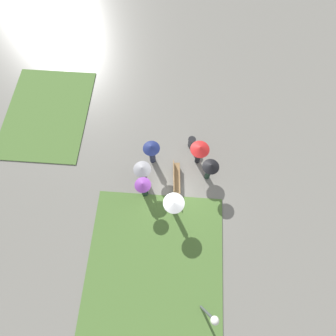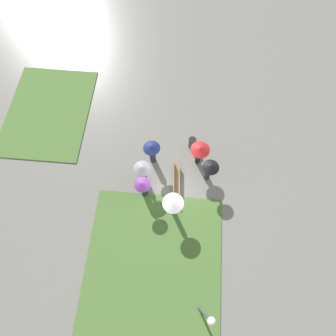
% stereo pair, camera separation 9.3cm
% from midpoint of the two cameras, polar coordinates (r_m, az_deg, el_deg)
% --- Properties ---
extents(ground_plane, '(90.00, 90.00, 0.00)m').
position_cam_midpoint_polar(ground_plane, '(16.09, 1.04, -4.43)').
color(ground_plane, slate).
extents(lawn_patch_near, '(9.97, 7.40, 0.06)m').
position_cam_midpoint_polar(lawn_patch_near, '(15.34, -3.45, -24.09)').
color(lawn_patch_near, '#4C7033').
rests_on(lawn_patch_near, ground_plane).
extents(lawn_patch_far, '(7.35, 5.55, 0.06)m').
position_cam_midpoint_polar(lawn_patch_far, '(20.25, -24.97, 10.74)').
color(lawn_patch_far, '#4C7033').
rests_on(lawn_patch_far, ground_plane).
extents(park_bench, '(2.02, 0.57, 0.90)m').
position_cam_midpoint_polar(park_bench, '(15.81, 1.47, -2.12)').
color(park_bench, brown).
rests_on(park_bench, ground_plane).
extents(lamp_post, '(0.32, 0.32, 4.59)m').
position_cam_midpoint_polar(lamp_post, '(12.61, 8.64, -29.02)').
color(lamp_post, '#474C51').
rests_on(lamp_post, ground_plane).
extents(trash_bin, '(0.49, 0.49, 0.81)m').
position_cam_midpoint_polar(trash_bin, '(16.91, 4.99, 5.58)').
color(trash_bin, '#4C4C51').
rests_on(trash_bin, ground_plane).
extents(crowd_person_red, '(1.13, 1.13, 1.99)m').
position_cam_midpoint_polar(crowd_person_red, '(15.43, 6.71, 3.79)').
color(crowd_person_red, black).
rests_on(crowd_person_red, ground_plane).
extents(crowd_person_black, '(0.97, 0.97, 1.96)m').
position_cam_midpoint_polar(crowd_person_black, '(15.18, 8.96, -0.11)').
color(crowd_person_black, '#1E3328').
rests_on(crowd_person_black, ground_plane).
extents(crowd_person_purple, '(0.92, 0.92, 1.91)m').
position_cam_midpoint_polar(crowd_person_purple, '(14.88, -5.53, -4.21)').
color(crowd_person_purple, '#1E3328').
rests_on(crowd_person_purple, ground_plane).
extents(crowd_person_white, '(1.16, 1.16, 1.97)m').
position_cam_midpoint_polar(crowd_person_white, '(14.22, 1.07, -7.84)').
color(crowd_person_white, slate).
rests_on(crowd_person_white, ground_plane).
extents(crowd_person_navy, '(1.00, 1.00, 1.98)m').
position_cam_midpoint_polar(crowd_person_navy, '(15.54, -3.74, 3.73)').
color(crowd_person_navy, '#282D47').
rests_on(crowd_person_navy, ground_plane).
extents(crowd_person_grey, '(1.02, 1.02, 1.84)m').
position_cam_midpoint_polar(crowd_person_grey, '(15.10, -5.73, -0.62)').
color(crowd_person_grey, '#2D2333').
rests_on(crowd_person_grey, ground_plane).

